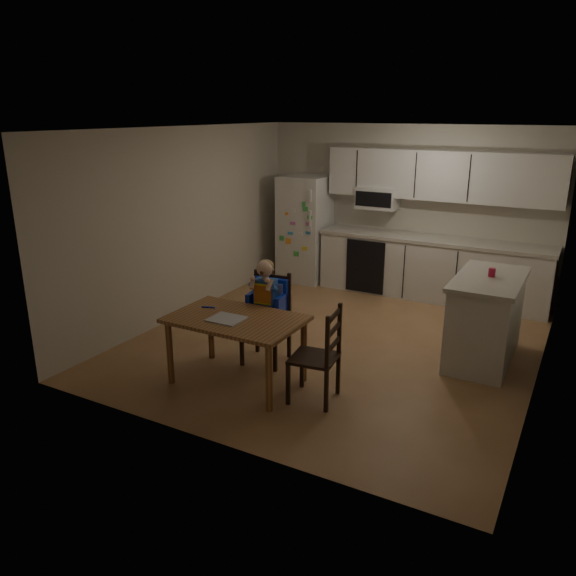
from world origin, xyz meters
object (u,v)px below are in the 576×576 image
at_px(refrigerator, 305,229).
at_px(kitchen_island, 485,319).
at_px(chair_side, 324,350).
at_px(red_cup, 492,272).
at_px(dining_table, 236,326).
at_px(chair_booster, 267,300).

relative_size(refrigerator, kitchen_island, 1.29).
height_order(refrigerator, chair_side, refrigerator).
bearing_deg(red_cup, refrigerator, 150.41).
relative_size(red_cup, chair_side, 0.10).
relative_size(red_cup, dining_table, 0.07).
height_order(refrigerator, red_cup, refrigerator).
distance_m(dining_table, chair_side, 0.95).
relative_size(refrigerator, dining_table, 1.28).
relative_size(kitchen_island, red_cup, 14.24).
distance_m(red_cup, dining_table, 2.81).
xyz_separation_m(refrigerator, dining_table, (1.09, -3.63, -0.24)).
height_order(kitchen_island, dining_table, kitchen_island).
distance_m(refrigerator, red_cup, 3.69).
xyz_separation_m(chair_booster, chair_side, (0.95, -0.56, -0.17)).
bearing_deg(red_cup, kitchen_island, -115.06).
relative_size(kitchen_island, chair_booster, 1.12).
bearing_deg(chair_side, kitchen_island, 138.79).
bearing_deg(red_cup, dining_table, -139.51).
xyz_separation_m(refrigerator, red_cup, (3.20, -1.82, 0.17)).
relative_size(refrigerator, chair_booster, 1.45).
xyz_separation_m(refrigerator, chair_booster, (1.08, -3.01, -0.14)).
height_order(red_cup, chair_booster, chair_booster).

